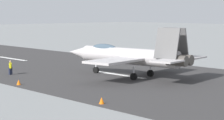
# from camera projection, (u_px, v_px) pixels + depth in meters

# --- Properties ---
(ground_plane) EXTENTS (400.00, 400.00, 0.00)m
(ground_plane) POSITION_uv_depth(u_px,v_px,m) (121.00, 75.00, 50.39)
(ground_plane) COLOR gray
(runway_strip) EXTENTS (240.00, 26.00, 0.02)m
(runway_strip) POSITION_uv_depth(u_px,v_px,m) (121.00, 75.00, 50.38)
(runway_strip) COLOR #333132
(runway_strip) RESTS_ON ground
(fighter_jet) EXTENTS (17.14, 14.30, 5.58)m
(fighter_jet) POSITION_uv_depth(u_px,v_px,m) (129.00, 56.00, 48.74)
(fighter_jet) COLOR #B8B2B3
(fighter_jet) RESTS_ON ground
(crew_person) EXTENTS (0.64, 0.44, 1.66)m
(crew_person) POSITION_uv_depth(u_px,v_px,m) (10.00, 68.00, 50.55)
(crew_person) COLOR #1E2338
(crew_person) RESTS_ON ground
(marker_cone_near) EXTENTS (0.44, 0.44, 0.55)m
(marker_cone_near) POSITION_uv_depth(u_px,v_px,m) (102.00, 101.00, 34.50)
(marker_cone_near) COLOR orange
(marker_cone_near) RESTS_ON ground
(marker_cone_mid) EXTENTS (0.44, 0.44, 0.55)m
(marker_cone_mid) POSITION_uv_depth(u_px,v_px,m) (19.00, 82.00, 43.54)
(marker_cone_mid) COLOR orange
(marker_cone_mid) RESTS_ON ground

